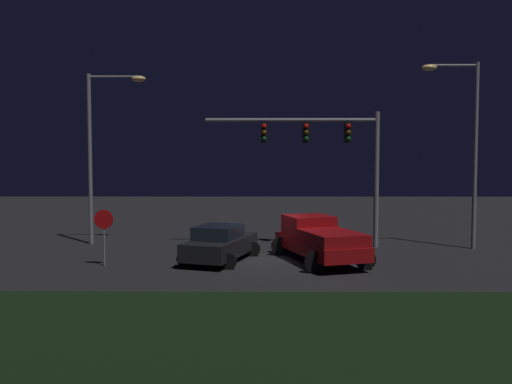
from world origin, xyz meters
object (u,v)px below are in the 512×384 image
object	(u,v)px
street_lamp_right	(465,133)
car_sedan	(220,243)
pickup_truck	(318,237)
stop_sign	(104,227)
traffic_signal_gantry	(326,145)
street_lamp_left	(101,137)

from	to	relation	value
street_lamp_right	car_sedan	bearing A→B (deg)	-163.94
pickup_truck	stop_sign	xyz separation A→B (m)	(-8.56, -1.02, 0.56)
traffic_signal_gantry	pickup_truck	bearing A→B (deg)	-101.42
car_sedan	street_lamp_right	xyz separation A→B (m)	(11.22, 3.23, 4.71)
car_sedan	stop_sign	world-z (taller)	stop_sign
traffic_signal_gantry	street_lamp_left	size ratio (longest dim) A/B	0.99
street_lamp_right	stop_sign	distance (m)	16.75
street_lamp_left	street_lamp_right	xyz separation A→B (m)	(17.44, -1.39, 0.13)
traffic_signal_gantry	stop_sign	xyz separation A→B (m)	(-9.32, -4.77, -3.34)
pickup_truck	stop_sign	bearing A→B (deg)	79.49
pickup_truck	street_lamp_right	distance (m)	9.04
traffic_signal_gantry	street_lamp_left	xyz separation A→B (m)	(-11.02, 0.85, 0.42)
pickup_truck	street_lamp_left	distance (m)	12.04
street_lamp_left	stop_sign	size ratio (longest dim) A/B	3.78
street_lamp_right	pickup_truck	bearing A→B (deg)	-155.91
pickup_truck	stop_sign	size ratio (longest dim) A/B	2.58
pickup_truck	car_sedan	size ratio (longest dim) A/B	1.21
street_lamp_left	stop_sign	xyz separation A→B (m)	(1.70, -5.61, -3.75)
traffic_signal_gantry	street_lamp_left	distance (m)	11.06
car_sedan	stop_sign	xyz separation A→B (m)	(-4.51, -1.00, 0.82)
pickup_truck	stop_sign	distance (m)	8.64
stop_sign	street_lamp_left	bearing A→B (deg)	106.86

